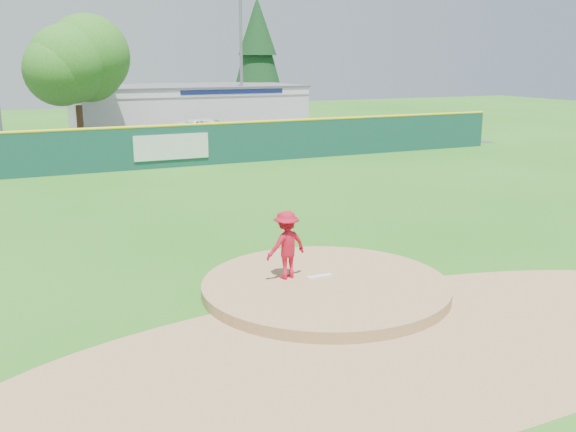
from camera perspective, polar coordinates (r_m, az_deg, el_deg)
name	(u,v)px	position (r m, az deg, el deg)	size (l,w,h in m)	color
ground	(325,292)	(14.42, 3.34, -6.75)	(120.00, 120.00, 0.00)	#286B19
pitchers_mound	(325,292)	(14.42, 3.34, -6.75)	(5.50, 5.50, 0.50)	#9E774C
pitching_rubber	(319,276)	(14.58, 2.80, -5.39)	(0.60, 0.15, 0.04)	white
infield_dirt_arc	(403,345)	(12.06, 10.16, -11.19)	(15.40, 15.40, 0.01)	#9E774C
parking_lot	(113,146)	(39.74, -15.31, 6.01)	(44.00, 16.00, 0.02)	#38383A
pitcher	(286,245)	(14.31, -0.15, -2.57)	(1.00, 0.57, 1.55)	#B10F24
van	(211,132)	(39.22, -6.87, 7.46)	(2.59, 5.62, 1.56)	white
pool_building_grp	(186,109)	(45.74, -9.01, 9.37)	(15.20, 8.20, 3.31)	silver
fence_banners	(28,155)	(30.12, -22.11, 5.04)	(16.31, 0.04, 1.20)	#5F0D17
outfield_fence	(145,146)	(30.83, -12.58, 6.07)	(40.00, 0.14, 2.07)	#14413A
deciduous_tree	(76,69)	(37.16, -18.33, 12.34)	(5.60, 5.60, 7.36)	#382314
conifer_tree	(258,53)	(51.68, -2.73, 14.31)	(4.40, 4.40, 9.50)	#382314
light_pole_right	(241,51)	(43.70, -4.19, 14.39)	(1.75, 0.25, 10.00)	gray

